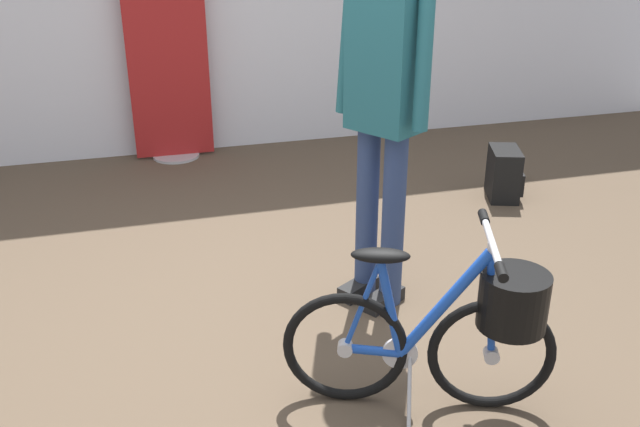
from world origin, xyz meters
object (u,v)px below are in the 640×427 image
Objects in this scene: floor_banner_stand at (169,76)px; folding_bike_foreground at (453,326)px; visitor_near_wall at (384,91)px; backpack_on_floor at (504,174)px.

folding_bike_foreground is at bearing -76.87° from floor_banner_stand.
folding_bike_foreground is (0.78, -3.32, -0.28)m from floor_banner_stand.
folding_bike_foreground is at bearing -91.24° from visitor_near_wall.
visitor_near_wall is at bearing 88.76° from folding_bike_foreground.
floor_banner_stand is at bearing 107.96° from visitor_near_wall.
floor_banner_stand is 4.12× the size of backpack_on_floor.
backpack_on_floor is (1.27, 1.01, -0.90)m from visitor_near_wall.
backpack_on_floor is at bearing 55.53° from folding_bike_foreground.
backpack_on_floor is at bearing -34.86° from floor_banner_stand.
floor_banner_stand reaches higher than backpack_on_floor.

